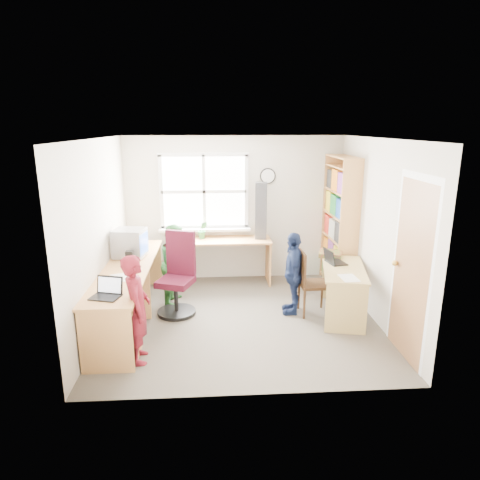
{
  "coord_description": "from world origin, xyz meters",
  "views": [
    {
      "loc": [
        -0.36,
        -5.34,
        2.55
      ],
      "look_at": [
        0.0,
        0.25,
        1.05
      ],
      "focal_mm": 32.0,
      "sensor_mm": 36.0,
      "label": 1
    }
  ],
  "objects_px": {
    "l_desk": "(139,299)",
    "person_green": "(176,264)",
    "bookshelf": "(339,226)",
    "wooden_chair": "(309,280)",
    "laptop_right": "(333,260)",
    "person_red": "(137,309)",
    "laptop_left": "(107,292)",
    "right_desk": "(343,281)",
    "person_navy": "(293,273)",
    "crt_monitor": "(130,243)",
    "swivel_chair": "(178,279)",
    "potted_plant": "(203,230)",
    "cd_tower": "(261,211)"
  },
  "relations": [
    {
      "from": "right_desk",
      "to": "crt_monitor",
      "type": "distance_m",
      "value": 3.01
    },
    {
      "from": "cd_tower",
      "to": "person_red",
      "type": "bearing_deg",
      "value": -115.97
    },
    {
      "from": "person_red",
      "to": "laptop_left",
      "type": "bearing_deg",
      "value": 71.52
    },
    {
      "from": "wooden_chair",
      "to": "cd_tower",
      "type": "relative_size",
      "value": 0.98
    },
    {
      "from": "right_desk",
      "to": "laptop_right",
      "type": "height_order",
      "value": "laptop_right"
    },
    {
      "from": "laptop_left",
      "to": "person_navy",
      "type": "bearing_deg",
      "value": 41.4
    },
    {
      "from": "swivel_chair",
      "to": "person_red",
      "type": "xyz_separation_m",
      "value": [
        -0.35,
        -1.26,
        0.12
      ]
    },
    {
      "from": "l_desk",
      "to": "wooden_chair",
      "type": "xyz_separation_m",
      "value": [
        2.26,
        0.41,
        0.04
      ]
    },
    {
      "from": "laptop_right",
      "to": "person_navy",
      "type": "bearing_deg",
      "value": 86.31
    },
    {
      "from": "laptop_right",
      "to": "person_red",
      "type": "height_order",
      "value": "person_red"
    },
    {
      "from": "l_desk",
      "to": "swivel_chair",
      "type": "distance_m",
      "value": 0.74
    },
    {
      "from": "right_desk",
      "to": "laptop_right",
      "type": "bearing_deg",
      "value": 126.33
    },
    {
      "from": "swivel_chair",
      "to": "crt_monitor",
      "type": "height_order",
      "value": "crt_monitor"
    },
    {
      "from": "l_desk",
      "to": "bookshelf",
      "type": "height_order",
      "value": "bookshelf"
    },
    {
      "from": "laptop_right",
      "to": "cd_tower",
      "type": "distance_m",
      "value": 1.55
    },
    {
      "from": "right_desk",
      "to": "potted_plant",
      "type": "bearing_deg",
      "value": 155.82
    },
    {
      "from": "crt_monitor",
      "to": "wooden_chair",
      "type": "bearing_deg",
      "value": 0.75
    },
    {
      "from": "bookshelf",
      "to": "potted_plant",
      "type": "distance_m",
      "value": 2.21
    },
    {
      "from": "crt_monitor",
      "to": "l_desk",
      "type": "bearing_deg",
      "value": -64.6
    },
    {
      "from": "bookshelf",
      "to": "crt_monitor",
      "type": "xyz_separation_m",
      "value": [
        -3.18,
        -0.66,
        -0.05
      ]
    },
    {
      "from": "right_desk",
      "to": "potted_plant",
      "type": "relative_size",
      "value": 4.35
    },
    {
      "from": "bookshelf",
      "to": "person_green",
      "type": "relative_size",
      "value": 1.78
    },
    {
      "from": "laptop_left",
      "to": "potted_plant",
      "type": "relative_size",
      "value": 1.22
    },
    {
      "from": "swivel_chair",
      "to": "person_red",
      "type": "bearing_deg",
      "value": -84.94
    },
    {
      "from": "bookshelf",
      "to": "potted_plant",
      "type": "xyz_separation_m",
      "value": [
        -2.18,
        0.3,
        -0.11
      ]
    },
    {
      "from": "person_green",
      "to": "potted_plant",
      "type": "bearing_deg",
      "value": -18.98
    },
    {
      "from": "l_desk",
      "to": "laptop_right",
      "type": "bearing_deg",
      "value": 11.91
    },
    {
      "from": "bookshelf",
      "to": "person_navy",
      "type": "xyz_separation_m",
      "value": [
        -0.92,
        -1.0,
        -0.42
      ]
    },
    {
      "from": "crt_monitor",
      "to": "laptop_left",
      "type": "distance_m",
      "value": 1.44
    },
    {
      "from": "right_desk",
      "to": "wooden_chair",
      "type": "distance_m",
      "value": 0.46
    },
    {
      "from": "potted_plant",
      "to": "swivel_chair",
      "type": "bearing_deg",
      "value": -105.45
    },
    {
      "from": "right_desk",
      "to": "bookshelf",
      "type": "distance_m",
      "value": 1.26
    },
    {
      "from": "right_desk",
      "to": "person_navy",
      "type": "xyz_separation_m",
      "value": [
        -0.67,
        0.13,
        0.08
      ]
    },
    {
      "from": "swivel_chair",
      "to": "person_navy",
      "type": "height_order",
      "value": "person_navy"
    },
    {
      "from": "right_desk",
      "to": "bookshelf",
      "type": "xyz_separation_m",
      "value": [
        0.25,
        1.13,
        0.5
      ]
    },
    {
      "from": "bookshelf",
      "to": "crt_monitor",
      "type": "height_order",
      "value": "bookshelf"
    },
    {
      "from": "person_red",
      "to": "person_navy",
      "type": "height_order",
      "value": "person_red"
    },
    {
      "from": "l_desk",
      "to": "person_green",
      "type": "height_order",
      "value": "person_green"
    },
    {
      "from": "laptop_left",
      "to": "laptop_right",
      "type": "distance_m",
      "value": 3.07
    },
    {
      "from": "person_red",
      "to": "cd_tower",
      "type": "bearing_deg",
      "value": -42.81
    },
    {
      "from": "laptop_right",
      "to": "person_red",
      "type": "relative_size",
      "value": 0.28
    },
    {
      "from": "right_desk",
      "to": "person_green",
      "type": "xyz_separation_m",
      "value": [
        -2.32,
        0.62,
        0.09
      ]
    },
    {
      "from": "bookshelf",
      "to": "wooden_chair",
      "type": "distance_m",
      "value": 1.37
    },
    {
      "from": "laptop_left",
      "to": "potted_plant",
      "type": "distance_m",
      "value": 2.59
    },
    {
      "from": "wooden_chair",
      "to": "person_red",
      "type": "distance_m",
      "value": 2.42
    },
    {
      "from": "swivel_chair",
      "to": "person_navy",
      "type": "bearing_deg",
      "value": 16.27
    },
    {
      "from": "crt_monitor",
      "to": "cd_tower",
      "type": "bearing_deg",
      "value": 35.09
    },
    {
      "from": "crt_monitor",
      "to": "cd_tower",
      "type": "height_order",
      "value": "cd_tower"
    },
    {
      "from": "l_desk",
      "to": "potted_plant",
      "type": "height_order",
      "value": "potted_plant"
    },
    {
      "from": "right_desk",
      "to": "swivel_chair",
      "type": "height_order",
      "value": "swivel_chair"
    }
  ]
}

